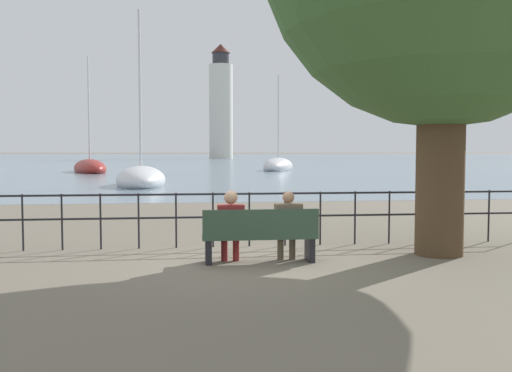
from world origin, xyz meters
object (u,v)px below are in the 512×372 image
park_bench (260,237)px  sailboat_4 (278,166)px  seated_person_right (288,223)px  harbor_lighthouse (221,106)px  sailboat_3 (141,179)px  sailboat_0 (90,168)px  seated_person_left (231,223)px

park_bench → sailboat_4: size_ratio=0.20×
seated_person_right → harbor_lighthouse: 122.74m
sailboat_3 → harbor_lighthouse: harbor_lighthouse is taller
sailboat_3 → sailboat_4: bearing=61.5°
sailboat_4 → harbor_lighthouse: (-0.68, 78.66, 11.78)m
seated_person_right → sailboat_0: size_ratio=0.11×
seated_person_left → seated_person_right: bearing=0.0°
park_bench → seated_person_right: 0.53m
harbor_lighthouse → sailboat_0: bearing=-101.2°
seated_person_left → sailboat_4: size_ratio=0.13×
sailboat_0 → sailboat_4: bearing=-7.3°
sailboat_0 → sailboat_3: bearing=-89.6°
seated_person_left → sailboat_4: sailboat_4 is taller
sailboat_0 → seated_person_left: bearing=-93.7°
park_bench → sailboat_3: sailboat_3 is taller
park_bench → seated_person_right: bearing=9.4°
seated_person_right → sailboat_0: (-9.95, 40.77, -0.30)m
seated_person_right → harbor_lighthouse: bearing=87.1°
seated_person_right → sailboat_4: sailboat_4 is taller
seated_person_left → sailboat_3: (-3.13, 21.15, -0.33)m
seated_person_right → sailboat_0: 41.97m
seated_person_left → seated_person_right: 0.96m
park_bench → seated_person_left: seated_person_left is taller
seated_person_left → sailboat_0: (-8.99, 40.77, -0.32)m
seated_person_left → sailboat_3: 21.38m
park_bench → seated_person_right: size_ratio=1.61×
sailboat_4 → sailboat_0: bearing=-151.6°
sailboat_4 → seated_person_right: bearing=-79.4°
seated_person_left → sailboat_0: bearing=102.4°
sailboat_4 → harbor_lighthouse: size_ratio=0.36×
sailboat_0 → sailboat_4: size_ratio=1.10×
sailboat_0 → harbor_lighthouse: bearing=62.6°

